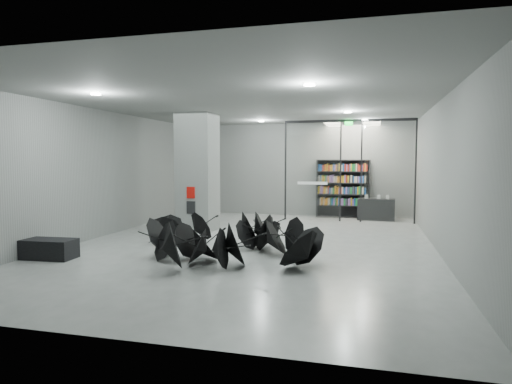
% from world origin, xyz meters
% --- Properties ---
extents(room, '(14.00, 14.02, 4.01)m').
position_xyz_m(room, '(0.00, 0.00, 2.84)').
color(room, gray).
rests_on(room, ground).
extents(column, '(1.20, 1.20, 4.00)m').
position_xyz_m(column, '(-2.50, 2.00, 2.00)').
color(column, slate).
rests_on(column, ground).
extents(fire_cabinet, '(0.28, 0.04, 0.38)m').
position_xyz_m(fire_cabinet, '(-2.50, 1.38, 1.35)').
color(fire_cabinet, '#A50A07').
rests_on(fire_cabinet, column).
extents(info_panel, '(0.30, 0.03, 0.42)m').
position_xyz_m(info_panel, '(-2.50, 1.38, 0.85)').
color(info_panel, black).
rests_on(info_panel, column).
extents(exit_sign, '(0.30, 0.06, 0.15)m').
position_xyz_m(exit_sign, '(2.40, 5.30, 3.82)').
color(exit_sign, '#0CE533').
rests_on(exit_sign, room).
extents(glass_partition, '(5.06, 0.08, 4.00)m').
position_xyz_m(glass_partition, '(2.39, 5.50, 2.18)').
color(glass_partition, silver).
rests_on(glass_partition, ground).
extents(bench, '(1.53, 0.73, 0.48)m').
position_xyz_m(bench, '(-4.50, -3.06, 0.24)').
color(bench, black).
rests_on(bench, ground).
extents(bookshelf, '(2.24, 0.61, 2.44)m').
position_xyz_m(bookshelf, '(2.13, 6.75, 1.22)').
color(bookshelf, black).
rests_on(bookshelf, ground).
extents(shop_counter, '(1.47, 0.65, 0.87)m').
position_xyz_m(shop_counter, '(3.49, 6.17, 0.43)').
color(shop_counter, black).
rests_on(shop_counter, ground).
extents(umbrella_cluster, '(5.81, 4.75, 1.31)m').
position_xyz_m(umbrella_cluster, '(-0.22, -1.69, 0.31)').
color(umbrella_cluster, black).
rests_on(umbrella_cluster, ground).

